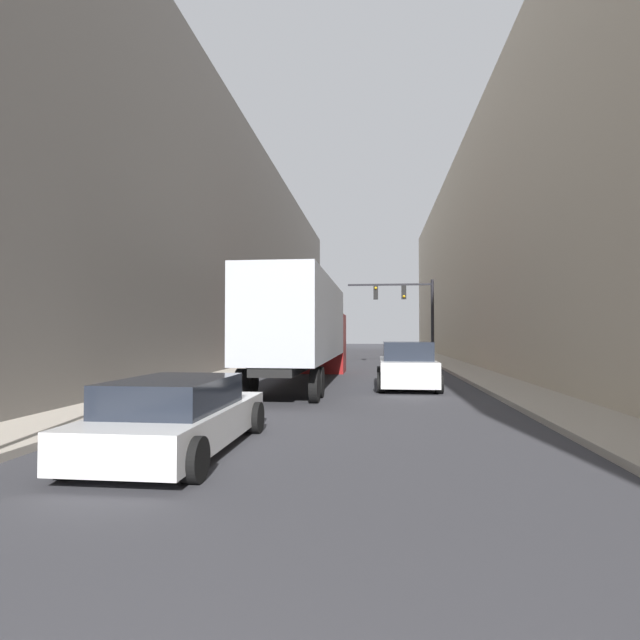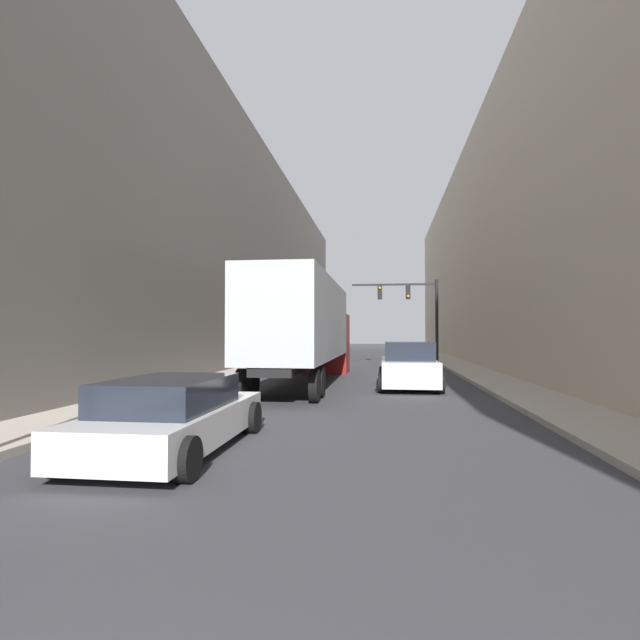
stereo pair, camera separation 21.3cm
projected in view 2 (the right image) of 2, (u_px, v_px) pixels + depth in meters
name	position (u px, v px, depth m)	size (l,w,h in m)	color
sidewalk_right	(462.00, 367.00, 29.36)	(2.12, 80.00, 0.15)	#B2A899
sidewalk_left	(267.00, 365.00, 30.87)	(2.12, 80.00, 0.15)	#B2A899
building_right	(533.00, 238.00, 29.05)	(6.00, 80.00, 15.26)	beige
building_left	(205.00, 245.00, 31.60)	(6.00, 80.00, 15.39)	#66605B
semi_truck	(307.00, 327.00, 20.64)	(2.52, 13.97, 4.10)	#B2B7C1
sedan_car	(173.00, 416.00, 8.69)	(2.13, 4.75, 1.29)	silver
suv_car	(409.00, 366.00, 18.73)	(2.23, 4.65, 1.75)	silver
traffic_signal_gantry	(415.00, 306.00, 32.24)	(5.56, 0.35, 5.55)	black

